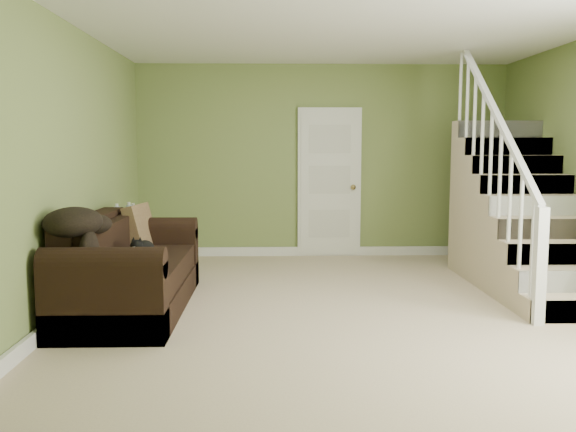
{
  "coord_description": "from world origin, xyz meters",
  "views": [
    {
      "loc": [
        -0.7,
        -5.56,
        1.49
      ],
      "look_at": [
        -0.53,
        0.29,
        0.83
      ],
      "focal_mm": 38.0,
      "sensor_mm": 36.0,
      "label": 1
    }
  ],
  "objects": [
    {
      "name": "sofa",
      "position": [
        -2.02,
        -0.02,
        0.33
      ],
      "size": [
        0.95,
        2.19,
        0.87
      ],
      "color": "black",
      "rests_on": "floor"
    },
    {
      "name": "throw_blanket",
      "position": [
        -2.28,
        -0.7,
        0.9
      ],
      "size": [
        0.47,
        0.61,
        0.24
      ],
      "primitive_type": "ellipsoid",
      "rotation": [
        0.0,
        0.0,
        -0.04
      ],
      "color": "black",
      "rests_on": "sofa"
    },
    {
      "name": "staircase",
      "position": [
        1.99,
        0.97,
        0.64
      ],
      "size": [
        1.0,
        2.51,
        2.82
      ],
      "color": "tan",
      "rests_on": "floor"
    },
    {
      "name": "side_table",
      "position": [
        -2.26,
        1.04,
        0.34
      ],
      "size": [
        0.7,
        0.7,
        0.89
      ],
      "rotation": [
        0.0,
        0.0,
        0.34
      ],
      "color": "black",
      "rests_on": "floor"
    },
    {
      "name": "banana",
      "position": [
        -1.84,
        -0.52,
        0.5
      ],
      "size": [
        0.11,
        0.2,
        0.05
      ],
      "primitive_type": "ellipsoid",
      "rotation": [
        0.0,
        0.0,
        0.32
      ],
      "color": "gold",
      "rests_on": "sofa"
    },
    {
      "name": "cat",
      "position": [
        -1.87,
        -0.02,
        0.56
      ],
      "size": [
        0.23,
        0.48,
        0.23
      ],
      "rotation": [
        0.0,
        0.0,
        -0.16
      ],
      "color": "black",
      "rests_on": "sofa"
    },
    {
      "name": "throw_pillow",
      "position": [
        -2.06,
        0.77,
        0.66
      ],
      "size": [
        0.3,
        0.51,
        0.5
      ],
      "primitive_type": "cube",
      "rotation": [
        0.0,
        -0.24,
        -0.15
      ],
      "color": "#4B2F1E",
      "rests_on": "sofa"
    },
    {
      "name": "baseboard_back",
      "position": [
        0.0,
        2.72,
        0.06
      ],
      "size": [
        5.0,
        0.04,
        0.12
      ],
      "primitive_type": "cube",
      "color": "white",
      "rests_on": "floor"
    },
    {
      "name": "wall_back",
      "position": [
        0.0,
        2.75,
        1.3
      ],
      "size": [
        5.0,
        0.04,
        2.6
      ],
      "primitive_type": "cube",
      "color": "olive",
      "rests_on": "floor"
    },
    {
      "name": "baseboard_left",
      "position": [
        -2.47,
        0.0,
        0.06
      ],
      "size": [
        0.04,
        5.5,
        0.12
      ],
      "primitive_type": "cube",
      "color": "white",
      "rests_on": "floor"
    },
    {
      "name": "floor",
      "position": [
        0.0,
        0.0,
        0.0
      ],
      "size": [
        5.0,
        5.5,
        0.01
      ],
      "primitive_type": "cube",
      "color": "tan",
      "rests_on": "ground"
    },
    {
      "name": "wall_front",
      "position": [
        0.0,
        -2.75,
        1.3
      ],
      "size": [
        5.0,
        0.04,
        2.6
      ],
      "primitive_type": "cube",
      "color": "olive",
      "rests_on": "floor"
    },
    {
      "name": "door",
      "position": [
        0.1,
        2.71,
        1.01
      ],
      "size": [
        0.86,
        0.12,
        2.02
      ],
      "color": "white",
      "rests_on": "floor"
    },
    {
      "name": "wall_left",
      "position": [
        -2.5,
        0.0,
        1.3
      ],
      "size": [
        0.04,
        5.5,
        2.6
      ],
      "primitive_type": "cube",
      "color": "olive",
      "rests_on": "floor"
    },
    {
      "name": "ceiling",
      "position": [
        0.0,
        0.0,
        2.6
      ],
      "size": [
        5.0,
        5.5,
        0.01
      ],
      "primitive_type": "cube",
      "color": "white",
      "rests_on": "wall_back"
    }
  ]
}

